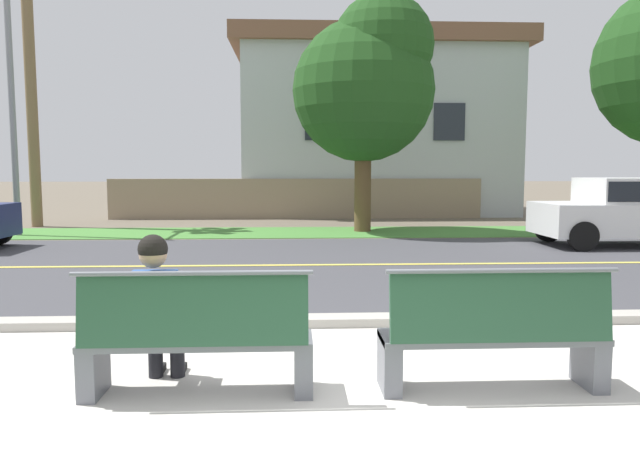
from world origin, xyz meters
The scene contains 14 objects.
ground_plane centered at (0.00, 8.00, 0.00)m, with size 140.00×140.00×0.00m, color #665B4C.
sidewalk_pavement centered at (0.00, 0.40, 0.01)m, with size 44.00×3.60×0.01m, color beige.
curb_edge centered at (0.00, 2.35, 0.06)m, with size 44.00×0.30×0.11m, color #ADA89E.
street_asphalt centered at (0.00, 6.50, 0.00)m, with size 52.00×8.00×0.01m, color #424247.
road_centre_line centered at (0.00, 6.50, 0.01)m, with size 48.00×0.14×0.01m, color #E0CC4C.
far_verge_grass centered at (0.00, 12.05, 0.01)m, with size 48.00×2.80×0.02m, color #478438.
bench_left centered at (-1.14, 0.33, 0.45)m, with size 1.75×0.48×1.01m.
bench_right centered at (1.14, 0.33, 0.45)m, with size 1.75×0.48×1.01m.
seated_person_blue centered at (-1.47, 0.50, 0.68)m, with size 0.52×0.68×1.25m.
car_white_far centered at (7.33, 8.90, 0.85)m, with size 4.30×1.86×1.54m.
streetlamp centered at (-7.60, 11.85, 4.03)m, with size 0.24×2.10×7.04m.
shade_tree_far_left centered at (1.65, 12.15, 4.14)m, with size 3.86×3.86×6.37m.
garden_wall centered at (-0.27, 16.67, 0.70)m, with size 13.00×0.36×1.40m, color gray.
house_across_street centered at (2.83, 19.87, 3.42)m, with size 10.85×6.91×6.75m.
Camera 1 is at (-0.42, -4.07, 1.74)m, focal length 33.17 mm.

